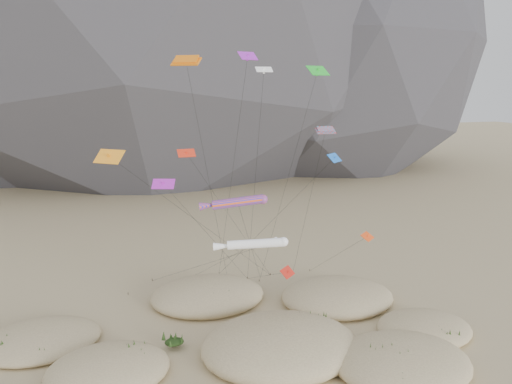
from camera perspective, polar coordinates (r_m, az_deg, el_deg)
ground at (r=46.88m, az=1.84°, el=-20.22°), size 500.00×500.00×0.00m
dunes at (r=48.90m, az=-1.80°, el=-17.80°), size 49.65×38.00×3.77m
dune_grass at (r=49.51m, az=0.47°, el=-17.19°), size 44.02×28.92×1.42m
kite_stakes at (r=66.61m, az=-3.48°, el=-9.87°), size 24.42×4.32×0.30m
rainbow_tube_kite at (r=50.77m, az=-2.38°, el=-1.20°), size 10.19×13.34×14.17m
white_tube_kite at (r=47.32m, az=-0.43°, el=-5.97°), size 6.88×20.03×11.09m
orange_parafoil at (r=51.65m, az=-7.94°, el=14.34°), size 8.09×12.69×28.00m
multi_parafoil at (r=54.94m, az=7.89°, el=6.73°), size 2.20×11.41×20.71m
delta_kites at (r=51.24m, az=-0.81°, el=3.97°), size 29.64×20.20×28.28m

